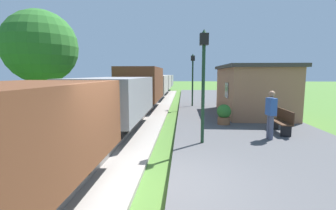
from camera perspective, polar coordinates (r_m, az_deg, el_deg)
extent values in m
plane|color=#47702D|center=(5.37, -2.23, -20.81)|extent=(160.00, 160.00, 0.00)
cube|color=#4C4C4F|center=(5.94, 32.01, -17.76)|extent=(6.00, 60.00, 0.25)
cube|color=gray|center=(6.06, -26.65, -17.57)|extent=(3.80, 60.00, 0.12)
cube|color=slate|center=(5.69, -20.16, -17.44)|extent=(0.07, 60.00, 0.14)
cube|color=slate|center=(6.39, -32.51, -15.39)|extent=(0.07, 60.00, 0.14)
cylinder|color=black|center=(6.16, -25.11, -10.90)|extent=(1.56, 0.84, 0.84)
cylinder|color=black|center=(7.08, -20.71, -6.22)|extent=(0.20, 0.30, 0.20)
cube|color=gray|center=(10.37, -12.57, 1.91)|extent=(2.50, 5.60, 1.60)
cube|color=black|center=(10.45, -12.47, -1.64)|extent=(2.10, 5.15, 0.50)
cylinder|color=black|center=(12.20, -10.11, -1.49)|extent=(1.56, 0.84, 0.84)
cylinder|color=black|center=(8.82, -15.66, -5.06)|extent=(1.56, 0.84, 0.84)
cylinder|color=black|center=(13.28, -8.95, 0.34)|extent=(0.20, 0.30, 0.20)
cylinder|color=black|center=(7.71, -18.57, -5.04)|extent=(0.20, 0.30, 0.20)
cube|color=brown|center=(16.78, -6.29, 5.09)|extent=(2.50, 5.60, 2.20)
cube|color=black|center=(16.84, -6.24, 1.86)|extent=(2.10, 5.15, 0.50)
cylinder|color=black|center=(18.62, -5.28, 1.62)|extent=(1.56, 0.84, 0.84)
cylinder|color=black|center=(15.12, -7.39, 0.26)|extent=(1.56, 0.84, 0.84)
cylinder|color=black|center=(19.74, -4.77, 2.68)|extent=(0.20, 0.30, 0.20)
cylinder|color=black|center=(13.96, -8.32, 0.69)|extent=(0.20, 0.30, 0.20)
cube|color=gray|center=(23.31, -3.47, 5.01)|extent=(2.50, 5.60, 1.60)
cube|color=black|center=(23.35, -3.46, 3.42)|extent=(2.10, 5.15, 0.50)
cylinder|color=black|center=(25.14, -2.94, 3.13)|extent=(1.56, 0.84, 0.84)
cylinder|color=black|center=(21.59, -4.04, 2.43)|extent=(1.56, 0.84, 0.84)
cylinder|color=black|center=(26.27, -2.66, 3.86)|extent=(0.20, 0.30, 0.20)
cylinder|color=black|center=(20.43, -4.48, 2.84)|extent=(0.20, 0.30, 0.20)
cube|color=gray|center=(29.87, -1.89, 5.54)|extent=(2.50, 5.60, 1.60)
cube|color=black|center=(29.89, -1.88, 4.29)|extent=(2.10, 5.15, 0.50)
cylinder|color=black|center=(31.69, -1.57, 4.02)|extent=(1.56, 0.84, 0.84)
cylinder|color=black|center=(28.13, -2.23, 3.59)|extent=(1.56, 0.84, 0.84)
cylinder|color=black|center=(32.83, -1.38, 4.57)|extent=(0.20, 0.30, 0.20)
cylinder|color=black|center=(26.96, -2.49, 3.95)|extent=(0.20, 0.30, 0.20)
cube|color=gray|center=(36.44, -0.88, 5.87)|extent=(2.50, 5.60, 1.60)
cube|color=black|center=(36.46, -0.87, 4.85)|extent=(2.10, 5.15, 0.50)
cylinder|color=black|center=(38.26, -0.66, 4.60)|extent=(1.56, 0.84, 0.84)
cylinder|color=black|center=(34.69, -1.11, 4.31)|extent=(1.56, 0.84, 0.84)
cylinder|color=black|center=(39.40, -0.53, 5.04)|extent=(0.20, 0.30, 0.20)
cylinder|color=black|center=(33.52, -1.28, 4.63)|extent=(0.20, 0.30, 0.20)
cube|color=#9E6B4C|center=(14.57, 19.24, 3.08)|extent=(3.20, 5.50, 2.60)
cube|color=#3D3833|center=(14.54, 19.48, 8.55)|extent=(3.50, 5.80, 0.18)
cube|color=black|center=(13.13, 13.76, 3.42)|extent=(0.03, 0.90, 0.80)
cube|color=#422819|center=(10.33, 25.00, -3.62)|extent=(0.42, 1.50, 0.04)
cube|color=#422819|center=(10.36, 26.05, -2.28)|extent=(0.04, 1.50, 0.45)
cube|color=black|center=(9.83, 26.19, -5.59)|extent=(0.38, 0.06, 0.42)
cube|color=black|center=(10.92, 23.79, -4.22)|extent=(0.38, 0.06, 0.42)
cube|color=#422819|center=(19.60, 14.73, 1.73)|extent=(0.42, 1.50, 0.04)
cube|color=#422819|center=(19.62, 15.30, 2.43)|extent=(0.04, 1.50, 0.45)
cube|color=black|center=(19.04, 15.05, 0.86)|extent=(0.38, 0.06, 0.42)
cube|color=black|center=(20.21, 14.39, 1.25)|extent=(0.38, 0.06, 0.42)
cylinder|color=#474C66|center=(9.14, 23.28, -4.96)|extent=(0.15, 0.15, 0.86)
cylinder|color=#474C66|center=(9.28, 22.82, -4.76)|extent=(0.15, 0.15, 0.86)
cube|color=#2D5199|center=(9.09, 23.28, -0.35)|extent=(0.29, 0.41, 0.60)
sphere|color=#936B51|center=(9.04, 23.42, 2.41)|extent=(0.22, 0.22, 0.22)
cylinder|color=brown|center=(11.30, 13.08, -3.62)|extent=(0.56, 0.56, 0.34)
sphere|color=#2D6B28|center=(11.23, 13.14, -1.48)|extent=(0.64, 0.64, 0.64)
cylinder|color=#193823|center=(7.94, 8.31, 2.34)|extent=(0.11, 0.11, 3.20)
cube|color=black|center=(7.99, 8.56, 15.16)|extent=(0.28, 0.28, 0.36)
sphere|color=#F2E5BF|center=(7.99, 8.56, 15.16)|extent=(0.20, 0.20, 0.20)
cone|color=#193823|center=(8.02, 8.59, 16.86)|extent=(0.20, 0.20, 0.16)
cylinder|color=#193823|center=(17.26, 5.84, 5.06)|extent=(0.11, 0.11, 3.20)
cube|color=black|center=(17.28, 5.92, 10.97)|extent=(0.28, 0.28, 0.36)
sphere|color=#F2E5BF|center=(17.28, 5.92, 10.97)|extent=(0.20, 0.20, 0.20)
cone|color=#193823|center=(17.30, 5.93, 11.76)|extent=(0.20, 0.20, 0.16)
cylinder|color=#4C3823|center=(17.64, -27.42, 2.38)|extent=(0.28, 0.28, 2.51)
sphere|color=#2D6B28|center=(17.67, -28.01, 12.04)|extent=(4.61, 4.61, 4.61)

